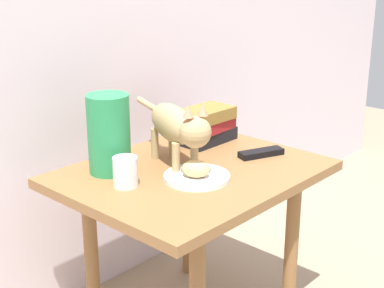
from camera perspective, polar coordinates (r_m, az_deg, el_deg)
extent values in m
cube|color=olive|center=(1.72, 0.00, -3.00)|extent=(0.75, 0.60, 0.03)
cylinder|color=olive|center=(1.88, 9.90, -10.49)|extent=(0.04, 0.04, 0.51)
cylinder|color=olive|center=(1.85, -10.04, -10.91)|extent=(0.04, 0.04, 0.51)
cylinder|color=olive|center=(2.12, -0.38, -6.64)|extent=(0.04, 0.04, 0.51)
cylinder|color=white|center=(1.64, 0.49, -3.32)|extent=(0.19, 0.19, 0.01)
ellipsoid|color=#E0BC7A|center=(1.61, 0.40, -2.49)|extent=(0.09, 0.10, 0.05)
cylinder|color=tan|center=(1.68, 0.24, -1.24)|extent=(0.02, 0.02, 0.10)
cylinder|color=tan|center=(1.65, -1.63, -1.55)|extent=(0.02, 0.02, 0.10)
cylinder|color=tan|center=(1.81, -1.99, 0.30)|extent=(0.02, 0.02, 0.10)
cylinder|color=tan|center=(1.79, -3.75, 0.04)|extent=(0.02, 0.02, 0.10)
ellipsoid|color=tan|center=(1.71, -1.92, 2.10)|extent=(0.18, 0.27, 0.11)
sphere|color=tan|center=(1.57, 0.34, 1.20)|extent=(0.09, 0.09, 0.09)
cone|color=#DD8460|center=(1.57, 1.07, 3.49)|extent=(0.03, 0.03, 0.03)
cone|color=#DD8460|center=(1.55, -0.38, 3.31)|extent=(0.03, 0.03, 0.03)
cylinder|color=tan|center=(1.89, -4.43, 3.95)|extent=(0.08, 0.16, 0.02)
cube|color=black|center=(1.96, 1.40, 0.86)|extent=(0.20, 0.12, 0.04)
cube|color=maroon|center=(1.94, 1.31, 1.92)|extent=(0.20, 0.13, 0.04)
cube|color=olive|center=(1.92, 1.36, 2.99)|extent=(0.19, 0.12, 0.04)
cylinder|color=#288C51|center=(1.68, -8.32, 1.00)|extent=(0.12, 0.12, 0.23)
cylinder|color=silver|center=(1.59, -6.69, -2.79)|extent=(0.07, 0.07, 0.08)
cylinder|color=silver|center=(1.60, -6.66, -3.47)|extent=(0.06, 0.06, 0.04)
cube|color=black|center=(1.84, 6.94, -0.90)|extent=(0.16, 0.10, 0.02)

